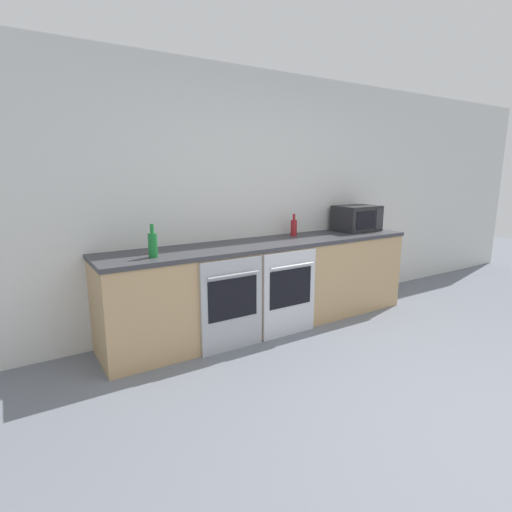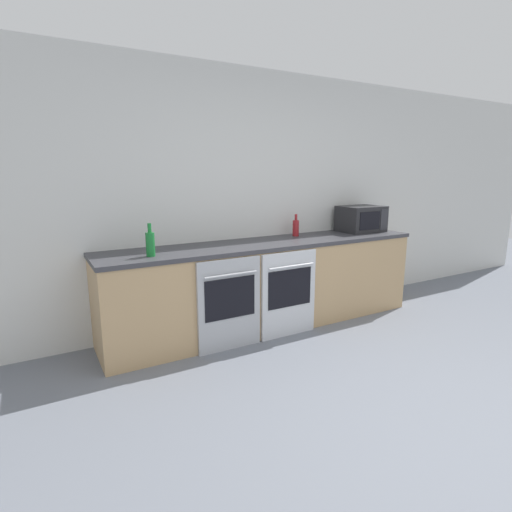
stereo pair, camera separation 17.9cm
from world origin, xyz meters
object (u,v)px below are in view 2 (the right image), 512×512
object	(u,v)px
oven_left	(230,304)
oven_right	(289,294)
bottle_red	(296,227)
bottle_green	(150,243)
microwave	(361,219)

from	to	relation	value
oven_left	oven_right	size ratio (longest dim) A/B	1.00
oven_left	bottle_red	distance (m)	1.29
oven_left	oven_right	world-z (taller)	same
bottle_red	bottle_green	xyz separation A→B (m)	(-1.67, -0.28, 0.01)
bottle_red	bottle_green	size ratio (longest dim) A/B	0.86
bottle_green	oven_left	bearing A→B (deg)	-18.96
oven_right	bottle_red	xyz separation A→B (m)	(0.42, 0.50, 0.56)
oven_right	bottle_red	distance (m)	0.85
oven_right	microwave	world-z (taller)	microwave
bottle_red	bottle_green	world-z (taller)	bottle_green
oven_right	microwave	bearing A→B (deg)	17.28
oven_left	bottle_red	size ratio (longest dim) A/B	3.51
oven_left	oven_right	xyz separation A→B (m)	(0.64, 0.00, 0.00)
oven_left	bottle_green	distance (m)	0.87
oven_left	microwave	size ratio (longest dim) A/B	1.68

